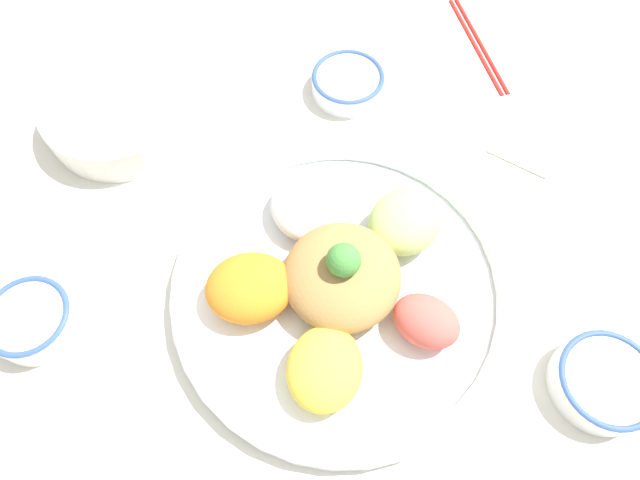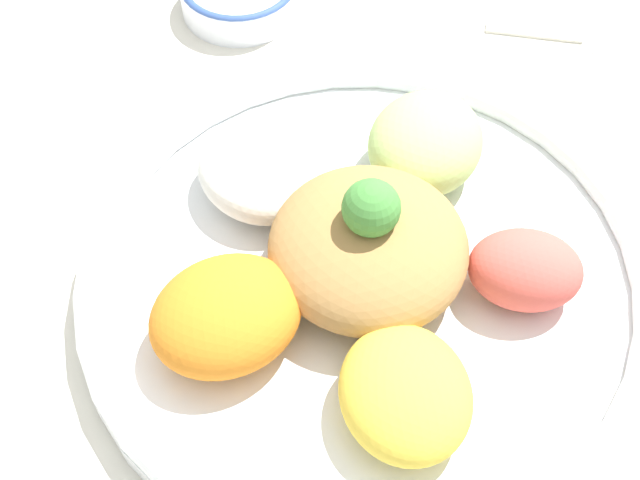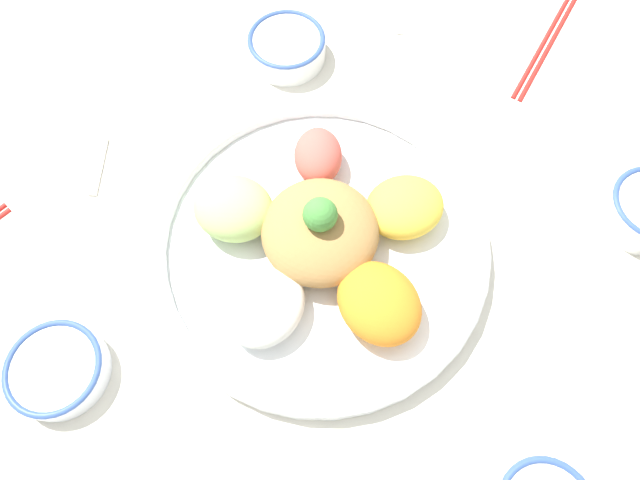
# 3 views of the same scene
# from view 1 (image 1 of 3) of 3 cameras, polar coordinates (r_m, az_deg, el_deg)

# --- Properties ---
(ground_plane) EXTENTS (2.40, 2.40, 0.00)m
(ground_plane) POSITION_cam_1_polar(r_m,az_deg,el_deg) (0.68, 4.12, -4.36)
(ground_plane) COLOR silver
(salad_platter) EXTENTS (0.41, 0.41, 0.12)m
(salad_platter) POSITION_cam_1_polar(r_m,az_deg,el_deg) (0.64, 2.14, -4.62)
(salad_platter) COLOR white
(salad_platter) RESTS_ON ground_plane
(sauce_bowl_red) EXTENTS (0.11, 0.11, 0.04)m
(sauce_bowl_red) POSITION_cam_1_polar(r_m,az_deg,el_deg) (0.69, 28.06, -13.22)
(sauce_bowl_red) COLOR white
(sauce_bowl_red) RESTS_ON ground_plane
(rice_bowl_blue) EXTENTS (0.11, 0.11, 0.03)m
(rice_bowl_blue) POSITION_cam_1_polar(r_m,az_deg,el_deg) (0.83, 2.98, 16.47)
(rice_bowl_blue) COLOR white
(rice_bowl_blue) RESTS_ON ground_plane
(rice_bowl_plain) EXTENTS (0.10, 0.10, 0.04)m
(rice_bowl_plain) POSITION_cam_1_polar(r_m,az_deg,el_deg) (0.72, -28.37, -7.52)
(rice_bowl_plain) COLOR white
(rice_bowl_plain) RESTS_ON ground_plane
(side_serving_bowl) EXTENTS (0.21, 0.21, 0.05)m
(side_serving_bowl) POSITION_cam_1_polar(r_m,az_deg,el_deg) (0.83, -20.78, 12.82)
(side_serving_bowl) COLOR silver
(side_serving_bowl) RESTS_ON ground_plane
(chopsticks_pair_near) EXTENTS (0.12, 0.20, 0.01)m
(chopsticks_pair_near) POSITION_cam_1_polar(r_m,az_deg,el_deg) (0.94, 16.53, 19.44)
(chopsticks_pair_near) COLOR red
(chopsticks_pair_near) RESTS_ON ground_plane
(serving_spoon_extra) EXTENTS (0.13, 0.06, 0.01)m
(serving_spoon_extra) POSITION_cam_1_polar(r_m,az_deg,el_deg) (0.81, 22.84, 6.54)
(serving_spoon_extra) COLOR beige
(serving_spoon_extra) RESTS_ON ground_plane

